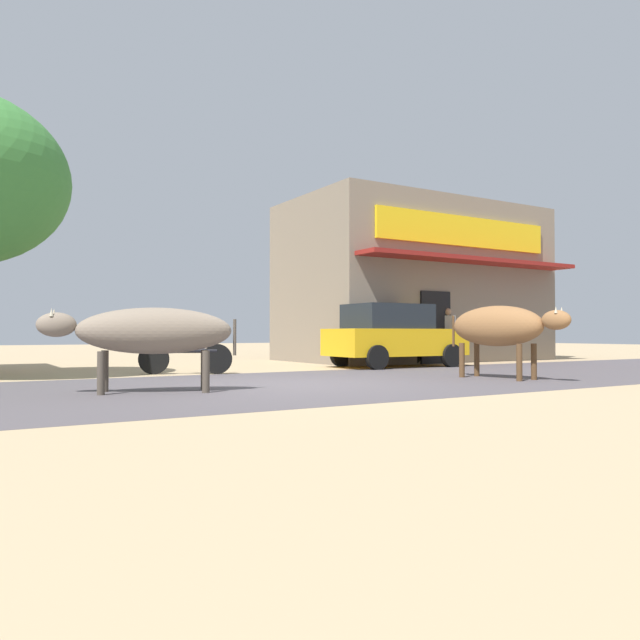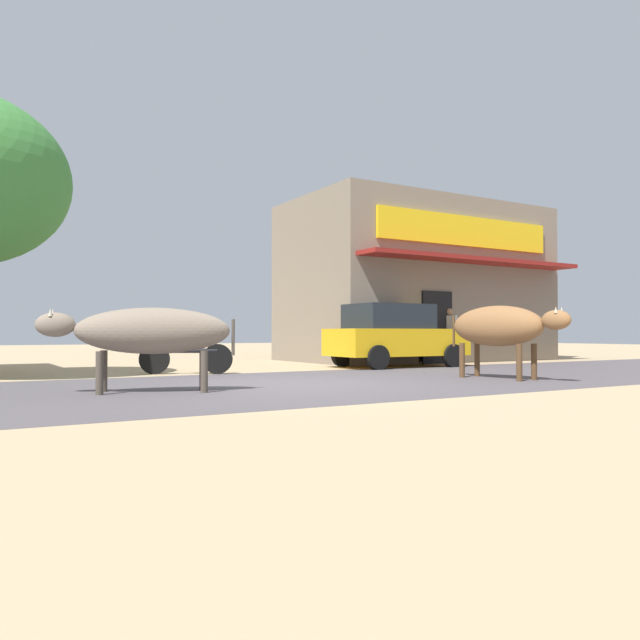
# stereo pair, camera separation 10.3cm
# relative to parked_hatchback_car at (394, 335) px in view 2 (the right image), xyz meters

# --- Properties ---
(ground) EXTENTS (80.00, 80.00, 0.00)m
(ground) POSITION_rel_parked_hatchback_car_xyz_m (-4.86, -3.49, -0.84)
(ground) COLOR tan
(asphalt_road) EXTENTS (72.00, 6.25, 0.00)m
(asphalt_road) POSITION_rel_parked_hatchback_car_xyz_m (-4.86, -3.49, -0.84)
(asphalt_road) COLOR #524C50
(asphalt_road) RESTS_ON ground
(storefront_right_club) EXTENTS (8.28, 5.62, 5.04)m
(storefront_right_club) POSITION_rel_parked_hatchback_car_xyz_m (3.22, 3.04, 1.69)
(storefront_right_club) COLOR gray
(storefront_right_club) RESTS_ON ground
(parked_hatchback_car) EXTENTS (3.68, 1.90, 1.64)m
(parked_hatchback_car) POSITION_rel_parked_hatchback_car_xyz_m (0.00, 0.00, 0.00)
(parked_hatchback_car) COLOR gold
(parked_hatchback_car) RESTS_ON ground
(parked_motorcycle) EXTENTS (1.83, 0.96, 1.08)m
(parked_motorcycle) POSITION_rel_parked_hatchback_car_xyz_m (-5.62, 0.01, -0.36)
(parked_motorcycle) COLOR black
(parked_motorcycle) RESTS_ON ground
(cow_near_brown) EXTENTS (2.84, 1.40, 1.28)m
(cow_near_brown) POSITION_rel_parked_hatchback_car_xyz_m (-7.46, -3.67, 0.08)
(cow_near_brown) COLOR gray
(cow_near_brown) RESTS_ON ground
(cow_far_dark) EXTENTS (1.00, 2.60, 1.43)m
(cow_far_dark) POSITION_rel_parked_hatchback_car_xyz_m (-0.85, -4.44, 0.18)
(cow_far_dark) COLOR #8F6139
(cow_far_dark) RESTS_ON ground
(pedestrian_by_shop) EXTENTS (0.41, 0.61, 1.62)m
(pedestrian_by_shop) POSITION_rel_parked_hatchback_car_xyz_m (2.53, 0.66, 0.11)
(pedestrian_by_shop) COLOR #262633
(pedestrian_by_shop) RESTS_ON ground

